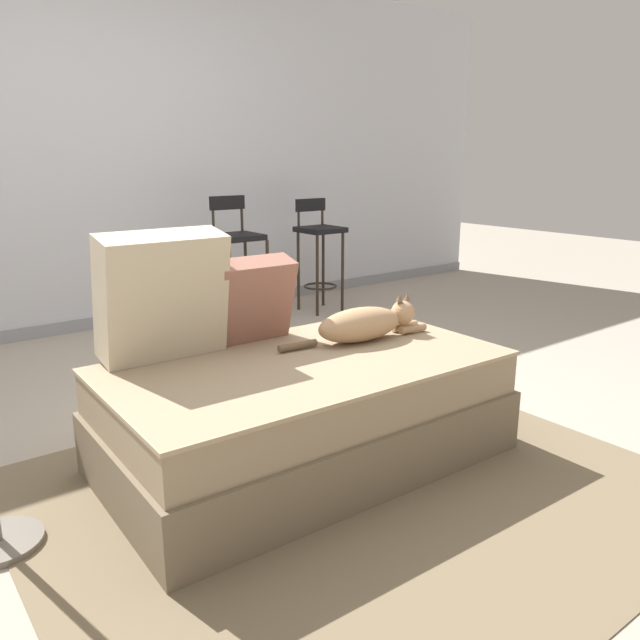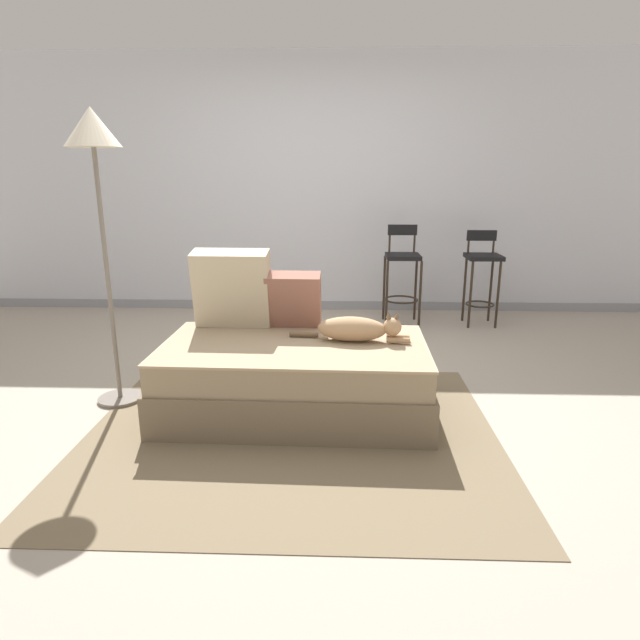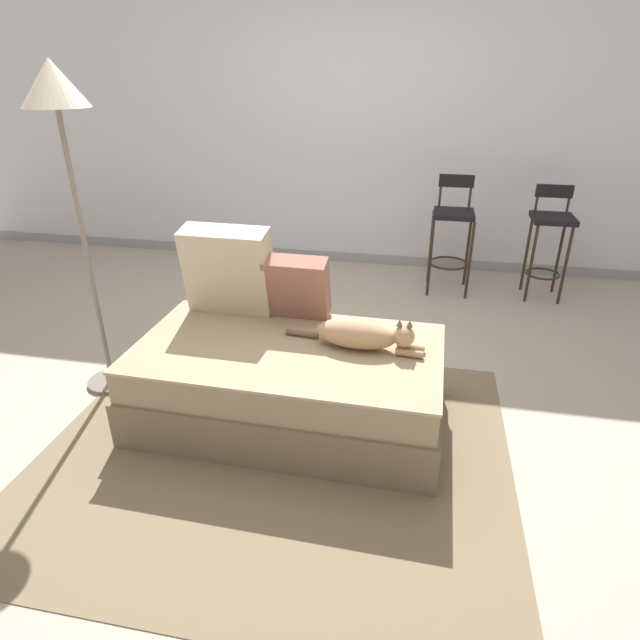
{
  "view_description": "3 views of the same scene",
  "coord_description": "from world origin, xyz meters",
  "views": [
    {
      "loc": [
        -1.4,
        -2.33,
        1.24
      ],
      "look_at": [
        0.15,
        -0.3,
        0.56
      ],
      "focal_mm": 35.0,
      "sensor_mm": 36.0,
      "label": 1
    },
    {
      "loc": [
        0.26,
        -3.45,
        1.43
      ],
      "look_at": [
        0.15,
        -0.3,
        0.56
      ],
      "focal_mm": 30.0,
      "sensor_mm": 36.0,
      "label": 2
    },
    {
      "loc": [
        0.63,
        -2.75,
        1.77
      ],
      "look_at": [
        0.15,
        -0.3,
        0.56
      ],
      "focal_mm": 30.0,
      "sensor_mm": 36.0,
      "label": 3
    }
  ],
  "objects": [
    {
      "name": "area_rug",
      "position": [
        0.0,
        -0.7,
        0.0
      ],
      "size": [
        2.31,
        2.0,
        0.01
      ],
      "primitive_type": "cube",
      "color": "#75664C",
      "rests_on": "ground"
    },
    {
      "name": "wall_back_panel",
      "position": [
        0.0,
        2.25,
        1.3
      ],
      "size": [
        8.0,
        0.1,
        2.6
      ],
      "primitive_type": "cube",
      "color": "silver",
      "rests_on": "ground"
    },
    {
      "name": "ground_plane",
      "position": [
        0.0,
        0.0,
        0.0
      ],
      "size": [
        16.0,
        16.0,
        0.0
      ],
      "primitive_type": "plane",
      "color": "#A89E8E",
      "rests_on": "ground"
    },
    {
      "name": "throw_pillow_corner",
      "position": [
        -0.44,
        -0.04,
        0.7
      ],
      "size": [
        0.5,
        0.27,
        0.52
      ],
      "color": "beige",
      "rests_on": "couch"
    },
    {
      "name": "throw_pillow_middle",
      "position": [
        -0.03,
        -0.05,
        0.63
      ],
      "size": [
        0.36,
        0.22,
        0.38
      ],
      "color": "#936051",
      "rests_on": "couch"
    },
    {
      "name": "bar_stool_by_doorway",
      "position": [
        1.64,
        1.66,
        0.54
      ],
      "size": [
        0.32,
        0.32,
        0.9
      ],
      "color": "#2D2319",
      "rests_on": "ground"
    },
    {
      "name": "cat",
      "position": [
        0.38,
        -0.34,
        0.52
      ],
      "size": [
        0.74,
        0.21,
        0.19
      ],
      "color": "tan",
      "rests_on": "couch"
    },
    {
      "name": "floor_lamp",
      "position": [
        -1.15,
        -0.27,
        1.52
      ],
      "size": [
        0.32,
        0.32,
        1.79
      ],
      "color": "slate",
      "rests_on": "ground"
    },
    {
      "name": "couch",
      "position": [
        0.0,
        -0.4,
        0.22
      ],
      "size": [
        1.63,
        0.94,
        0.44
      ],
      "color": "#766750",
      "rests_on": "ground"
    },
    {
      "name": "wall_baseboard_trim",
      "position": [
        0.0,
        2.2,
        0.04
      ],
      "size": [
        8.0,
        0.02,
        0.09
      ],
      "primitive_type": "cube",
      "color": "gray",
      "rests_on": "ground"
    },
    {
      "name": "bar_stool_near_window",
      "position": [
        0.87,
        1.66,
        0.53
      ],
      "size": [
        0.34,
        0.34,
        0.95
      ],
      "color": "#2D2319",
      "rests_on": "ground"
    }
  ]
}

